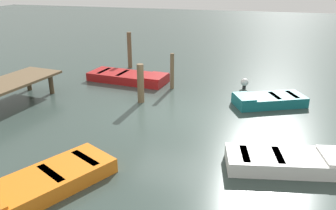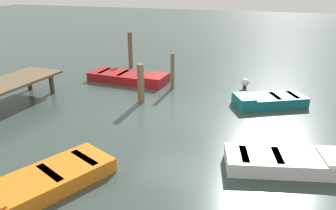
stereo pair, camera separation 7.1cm
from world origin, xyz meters
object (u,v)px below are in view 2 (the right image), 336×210
(rowboat_red, at_px, (129,77))
(rowboat_teal, at_px, (269,100))
(mooring_piling_far_left, at_px, (130,50))
(mooring_piling_mid_left, at_px, (173,71))
(dock_segment, at_px, (3,86))
(marker_buoy, at_px, (245,83))
(mooring_piling_near_right, at_px, (141,83))
(rowboat_white, at_px, (287,161))
(rowboat_orange, at_px, (39,184))

(rowboat_red, xyz_separation_m, rowboat_teal, (-1.43, -6.70, 0.00))
(mooring_piling_far_left, bearing_deg, mooring_piling_mid_left, -131.64)
(dock_segment, xyz_separation_m, mooring_piling_mid_left, (4.09, -5.78, -0.01))
(rowboat_red, relative_size, marker_buoy, 8.35)
(rowboat_teal, bearing_deg, mooring_piling_near_right, -13.73)
(dock_segment, relative_size, rowboat_white, 1.49)
(rowboat_orange, distance_m, mooring_piling_far_left, 11.82)
(rowboat_red, xyz_separation_m, rowboat_orange, (-9.08, -1.48, 0.00))
(rowboat_orange, distance_m, mooring_piling_mid_left, 8.68)
(rowboat_white, distance_m, mooring_piling_mid_left, 7.59)
(rowboat_orange, bearing_deg, dock_segment, -106.29)
(mooring_piling_near_right, bearing_deg, rowboat_teal, -77.45)
(dock_segment, bearing_deg, marker_buoy, -54.83)
(mooring_piling_mid_left, bearing_deg, marker_buoy, -73.50)
(dock_segment, height_order, marker_buoy, dock_segment)
(rowboat_teal, bearing_deg, dock_segment, -9.06)
(dock_segment, height_order, rowboat_white, dock_segment)
(rowboat_orange, bearing_deg, mooring_piling_far_left, -141.71)
(rowboat_orange, bearing_deg, rowboat_red, -144.26)
(dock_segment, relative_size, rowboat_red, 1.27)
(mooring_piling_mid_left, bearing_deg, rowboat_teal, -102.45)
(rowboat_red, bearing_deg, rowboat_white, -35.37)
(dock_segment, height_order, mooring_piling_near_right, mooring_piling_near_right)
(rowboat_white, relative_size, rowboat_orange, 0.89)
(rowboat_white, relative_size, marker_buoy, 7.12)
(dock_segment, xyz_separation_m, rowboat_white, (-1.67, -10.67, -0.62))
(dock_segment, relative_size, rowboat_teal, 1.68)
(dock_segment, height_order, rowboat_teal, dock_segment)
(mooring_piling_near_right, height_order, mooring_piling_far_left, mooring_piling_far_left)
(rowboat_red, xyz_separation_m, mooring_piling_near_right, (-2.56, -1.62, 0.59))
(rowboat_red, bearing_deg, mooring_piling_near_right, -52.32)
(rowboat_orange, height_order, mooring_piling_mid_left, mooring_piling_mid_left)
(dock_segment, xyz_separation_m, mooring_piling_far_left, (7.02, -2.47, 0.16))
(rowboat_teal, bearing_deg, rowboat_red, -38.28)
(rowboat_teal, height_order, marker_buoy, marker_buoy)
(rowboat_red, xyz_separation_m, rowboat_white, (-6.23, -7.27, 0.00))
(dock_segment, bearing_deg, rowboat_red, -30.89)
(rowboat_white, height_order, rowboat_teal, same)
(rowboat_teal, height_order, mooring_piling_mid_left, mooring_piling_mid_left)
(mooring_piling_mid_left, bearing_deg, dock_segment, 125.30)
(marker_buoy, bearing_deg, rowboat_red, 94.96)
(mooring_piling_mid_left, bearing_deg, rowboat_orange, 174.11)
(rowboat_white, bearing_deg, rowboat_orange, -165.88)
(rowboat_red, bearing_deg, marker_buoy, 10.20)
(dock_segment, xyz_separation_m, rowboat_teal, (3.13, -10.11, -0.62))
(mooring_piling_mid_left, relative_size, marker_buoy, 3.44)
(marker_buoy, bearing_deg, rowboat_orange, 156.76)
(rowboat_orange, xyz_separation_m, mooring_piling_near_right, (6.52, -0.14, 0.59))
(rowboat_teal, height_order, mooring_piling_near_right, mooring_piling_near_right)
(rowboat_white, bearing_deg, marker_buoy, 92.00)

